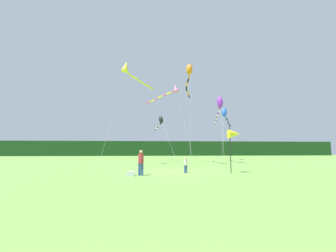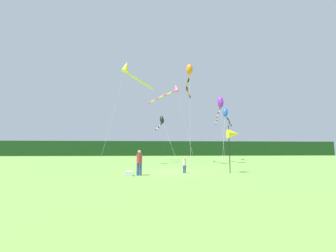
{
  "view_description": "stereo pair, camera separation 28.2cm",
  "coord_description": "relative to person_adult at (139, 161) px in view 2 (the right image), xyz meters",
  "views": [
    {
      "loc": [
        -1.95,
        -16.71,
        1.69
      ],
      "look_at": [
        0.0,
        6.0,
        4.32
      ],
      "focal_mm": 22.22,
      "sensor_mm": 36.0,
      "label": 1
    },
    {
      "loc": [
        -1.67,
        -16.73,
        1.69
      ],
      "look_at": [
        0.0,
        6.0,
        4.32
      ],
      "focal_mm": 22.22,
      "sensor_mm": 36.0,
      "label": 2
    }
  ],
  "objects": [
    {
      "name": "cooler_box",
      "position": [
        -0.63,
        -0.24,
        -0.79
      ],
      "size": [
        0.5,
        0.43,
        0.3
      ],
      "primitive_type": "cube",
      "color": "silver",
      "rests_on": "ground"
    },
    {
      "name": "person_child",
      "position": [
        3.25,
        1.25,
        -0.29
      ],
      "size": [
        0.25,
        0.25,
        1.15
      ],
      "color": "#334C8C",
      "rests_on": "ground"
    },
    {
      "name": "kite_orange",
      "position": [
        5.31,
        10.22,
        10.1
      ],
      "size": [
        1.75,
        8.43,
        12.03
      ],
      "color": "#B2B2B2",
      "rests_on": "ground"
    },
    {
      "name": "kite_black",
      "position": [
        2.3,
        20.45,
        5.56
      ],
      "size": [
        3.07,
        8.81,
        7.51
      ],
      "color": "#B2B2B2",
      "rests_on": "ground"
    },
    {
      "name": "person_adult",
      "position": [
        0.0,
        0.0,
        0.0
      ],
      "size": [
        0.37,
        0.37,
        1.68
      ],
      "color": "#334C8C",
      "rests_on": "ground"
    },
    {
      "name": "kite_rainbow",
      "position": [
        3.66,
        16.0,
        9.56
      ],
      "size": [
        6.6,
        5.63,
        11.42
      ],
      "color": "#B2B2B2",
      "rests_on": "ground"
    },
    {
      "name": "kite_purple",
      "position": [
        9.74,
        12.25,
        6.63
      ],
      "size": [
        1.73,
        8.24,
        8.72
      ],
      "color": "#B2B2B2",
      "rests_on": "ground"
    },
    {
      "name": "distant_treeline",
      "position": [
        2.56,
        47.52,
        1.18
      ],
      "size": [
        108.0,
        3.11,
        4.23
      ],
      "primitive_type": "cube",
      "color": "#193D19",
      "rests_on": "ground"
    },
    {
      "name": "kite_yellow",
      "position": [
        -2.01,
        9.93,
        10.25
      ],
      "size": [
        5.44,
        6.08,
        12.17
      ],
      "color": "#B2B2B2",
      "rests_on": "ground"
    },
    {
      "name": "banner_flag_pole",
      "position": [
        6.95,
        1.03,
        1.93
      ],
      "size": [
        0.9,
        0.7,
        3.53
      ],
      "color": "black",
      "rests_on": "ground"
    },
    {
      "name": "kite_blue",
      "position": [
        13.23,
        19.76,
        6.9
      ],
      "size": [
        4.94,
        8.54,
        8.99
      ],
      "color": "#B2B2B2",
      "rests_on": "ground"
    },
    {
      "name": "ground_plane",
      "position": [
        2.56,
        2.52,
        -0.94
      ],
      "size": [
        120.0,
        120.0,
        0.0
      ],
      "primitive_type": "plane",
      "color": "#6B9E42"
    }
  ]
}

